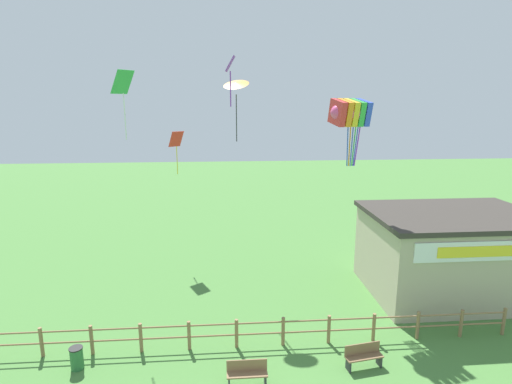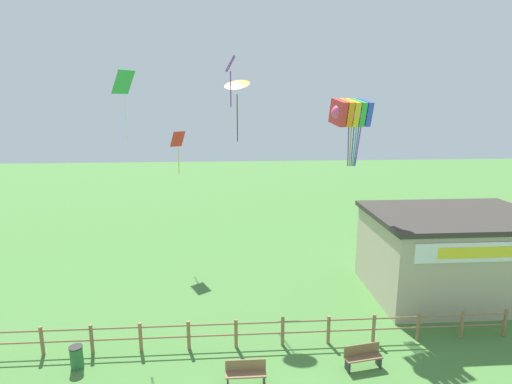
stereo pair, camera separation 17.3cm
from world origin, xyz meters
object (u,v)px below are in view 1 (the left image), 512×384
park_bench_by_building (363,355)px  kite_green_diamond (123,89)px  seaside_building (451,253)px  park_bench_near_fence (247,373)px  kite_rainbow_parafoil (350,113)px  kite_purple_streamer (230,72)px  kite_orange_delta (236,85)px  kite_red_diamond (176,143)px  trash_bin (77,358)px

park_bench_by_building → kite_green_diamond: 14.64m
seaside_building → park_bench_near_fence: size_ratio=5.92×
kite_rainbow_parafoil → kite_green_diamond: (-10.35, -0.56, 1.03)m
kite_green_diamond → kite_purple_streamer: (4.66, -1.01, 0.67)m
park_bench_by_building → kite_orange_delta: 13.46m
park_bench_near_fence → kite_purple_streamer: kite_purple_streamer is taller
park_bench_near_fence → kite_green_diamond: (-5.01, 6.09, 9.80)m
kite_purple_streamer → kite_red_diamond: (-3.25, 7.67, -3.66)m
kite_rainbow_parafoil → kite_orange_delta: bearing=162.5°
seaside_building → kite_purple_streamer: (-11.24, -1.22, 8.79)m
seaside_building → kite_red_diamond: 16.67m
seaside_building → kite_green_diamond: size_ratio=2.81×
kite_purple_streamer → kite_red_diamond: kite_purple_streamer is taller
park_bench_near_fence → trash_bin: size_ratio=1.65×
park_bench_by_building → kite_purple_streamer: (-4.74, 4.45, 10.48)m
kite_rainbow_parafoil → kite_orange_delta: 5.77m
park_bench_near_fence → kite_rainbow_parafoil: size_ratio=0.44×
kite_green_diamond → trash_bin: bearing=-104.7°
park_bench_by_building → kite_red_diamond: bearing=123.4°
kite_green_diamond → kite_orange_delta: (5.00, 2.25, 0.31)m
park_bench_by_building → kite_purple_streamer: kite_purple_streamer is taller
kite_green_diamond → kite_orange_delta: 5.49m
kite_purple_streamer → kite_red_diamond: size_ratio=0.77×
seaside_building → kite_orange_delta: 13.93m
trash_bin → park_bench_near_fence: bearing=-12.4°
park_bench_near_fence → trash_bin: park_bench_near_fence is taller
kite_green_diamond → kite_purple_streamer: size_ratio=1.45×
park_bench_by_building → kite_rainbow_parafoil: bearing=81.1°
trash_bin → park_bench_by_building: bearing=-4.0°
seaside_building → kite_orange_delta: bearing=169.4°
park_bench_by_building → kite_red_diamond: kite_red_diamond is taller
kite_orange_delta → trash_bin: bearing=-131.8°
park_bench_near_fence → park_bench_by_building: 4.43m
seaside_building → kite_green_diamond: (-15.90, -0.21, 8.12)m
seaside_building → park_bench_by_building: seaside_building is taller
park_bench_by_building → kite_rainbow_parafoil: size_ratio=0.46×
trash_bin → kite_red_diamond: size_ratio=0.32×
seaside_building → kite_purple_streamer: kite_purple_streamer is taller
trash_bin → kite_orange_delta: 13.81m
park_bench_near_fence → park_bench_by_building: (4.39, 0.63, 0.00)m
park_bench_by_building → kite_purple_streamer: 12.33m
trash_bin → kite_red_diamond: kite_red_diamond is taller
kite_rainbow_parafoil → trash_bin: bearing=-155.5°
kite_green_diamond → kite_rainbow_parafoil: bearing=3.1°
kite_rainbow_parafoil → kite_red_diamond: kite_rainbow_parafoil is taller
kite_rainbow_parafoil → kite_orange_delta: (-5.35, 1.69, 1.34)m
park_bench_near_fence → kite_red_diamond: kite_red_diamond is taller
trash_bin → kite_red_diamond: 13.55m
park_bench_by_building → trash_bin: size_ratio=1.70×
trash_bin → kite_purple_streamer: kite_purple_streamer is taller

